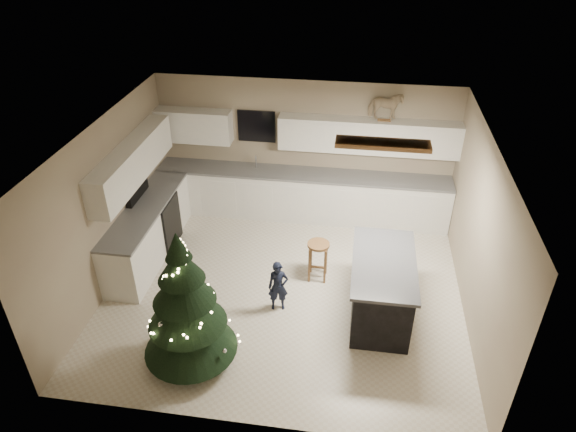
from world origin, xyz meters
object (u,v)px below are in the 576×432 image
Objects in this scene: toddler at (278,286)px; christmas_tree at (186,311)px; bar_stool at (318,252)px; rocking_horse at (386,106)px; island at (381,288)px.

christmas_tree is at bearing -141.99° from toddler.
rocking_horse is at bearing 65.21° from bar_stool.
christmas_tree is at bearing 146.88° from rocking_horse.
toddler is at bearing -122.51° from bar_stool.
island is 3.20m from rocking_horse.
christmas_tree is 4.82m from rocking_horse.
rocking_horse is at bearing 58.40° from christmas_tree.
bar_stool is 1.16× the size of rocking_horse.
bar_stool is 0.96m from toddler.
rocking_horse is (2.41, 3.92, 1.42)m from christmas_tree.
toddler is at bearing 49.24° from christmas_tree.
toddler reaches higher than bar_stool.
christmas_tree is 3.51× the size of rocking_horse.
bar_stool is 0.33× the size of christmas_tree.
christmas_tree reaches higher than bar_stool.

